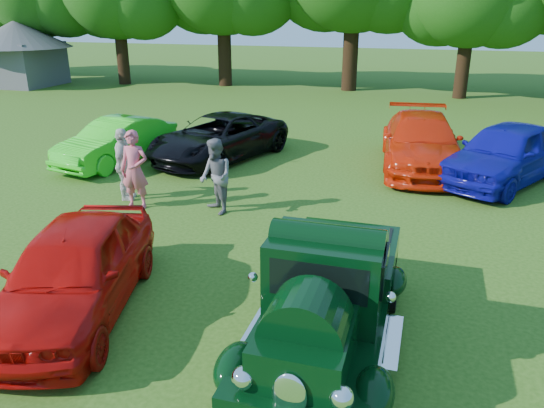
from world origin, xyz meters
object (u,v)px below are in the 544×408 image
(back_car_black, at_px, (219,137))
(back_car_orange, at_px, (421,142))
(back_car_blue, at_px, (505,153))
(spectator_pink, at_px, (135,170))
(gazebo, at_px, (18,46))
(spectator_white, at_px, (124,165))
(back_car_lime, at_px, (117,142))
(hero_pickup, at_px, (328,297))
(red_convertible, at_px, (74,270))
(spectator_grey, at_px, (216,177))

(back_car_black, distance_m, back_car_orange, 6.29)
(back_car_black, bearing_deg, back_car_blue, 18.19)
(back_car_black, relative_size, back_car_orange, 0.93)
(spectator_pink, distance_m, gazebo, 24.99)
(spectator_white, bearing_deg, back_car_orange, -73.90)
(back_car_lime, distance_m, back_car_blue, 11.43)
(hero_pickup, bearing_deg, back_car_blue, 70.08)
(spectator_white, bearing_deg, back_car_black, -30.74)
(red_convertible, xyz_separation_m, gazebo, (-19.55, 21.76, 1.66))
(spectator_white, bearing_deg, spectator_pink, -147.78)
(back_car_black, height_order, spectator_grey, spectator_grey)
(red_convertible, xyz_separation_m, back_car_black, (-1.29, 9.20, -0.03))
(spectator_pink, distance_m, spectator_white, 0.74)
(back_car_black, relative_size, back_car_blue, 1.04)
(hero_pickup, bearing_deg, back_car_black, 120.58)
(back_car_black, bearing_deg, back_car_orange, 25.95)
(back_car_orange, xyz_separation_m, gazebo, (-24.50, 11.72, 1.60))
(spectator_grey, bearing_deg, spectator_pink, -128.39)
(spectator_white, bearing_deg, hero_pickup, -147.09)
(spectator_pink, xyz_separation_m, gazebo, (-18.01, 17.26, 1.44))
(back_car_lime, bearing_deg, back_car_blue, 19.25)
(hero_pickup, distance_m, back_car_lime, 11.08)
(back_car_orange, bearing_deg, gazebo, 148.53)
(back_car_lime, xyz_separation_m, back_car_black, (2.84, 1.39, 0.01))
(hero_pickup, xyz_separation_m, back_car_orange, (0.96, 9.77, 0.02))
(spectator_pink, bearing_deg, back_car_black, 82.34)
(back_car_black, bearing_deg, back_car_lime, -135.52)
(hero_pickup, bearing_deg, back_car_lime, 137.10)
(hero_pickup, distance_m, spectator_grey, 5.70)
(back_car_black, height_order, back_car_orange, back_car_orange)
(back_car_orange, distance_m, gazebo, 27.21)
(hero_pickup, bearing_deg, back_car_orange, 84.40)
(hero_pickup, height_order, spectator_pink, spectator_pink)
(hero_pickup, distance_m, back_car_black, 10.38)
(back_car_orange, xyz_separation_m, spectator_white, (-7.07, -5.09, 0.12))
(hero_pickup, relative_size, spectator_pink, 2.40)
(back_car_lime, xyz_separation_m, gazebo, (-15.43, 13.95, 1.71))
(back_car_lime, xyz_separation_m, spectator_white, (2.00, -2.86, 0.22))
(back_car_lime, height_order, spectator_pink, spectator_pink)
(back_car_black, bearing_deg, hero_pickup, -41.11)
(red_convertible, height_order, spectator_white, spectator_white)
(hero_pickup, relative_size, red_convertible, 1.06)
(spectator_pink, bearing_deg, gazebo, 131.63)
(back_car_blue, relative_size, gazebo, 0.77)
(red_convertible, bearing_deg, gazebo, 116.76)
(back_car_black, xyz_separation_m, gazebo, (-18.27, 12.55, 1.69))
(back_car_lime, bearing_deg, back_car_orange, 26.15)
(back_car_orange, xyz_separation_m, spectator_grey, (-4.49, -5.30, 0.10))
(spectator_white, xyz_separation_m, gazebo, (-17.43, 16.80, 1.49))
(back_car_black, height_order, back_car_blue, back_car_blue)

